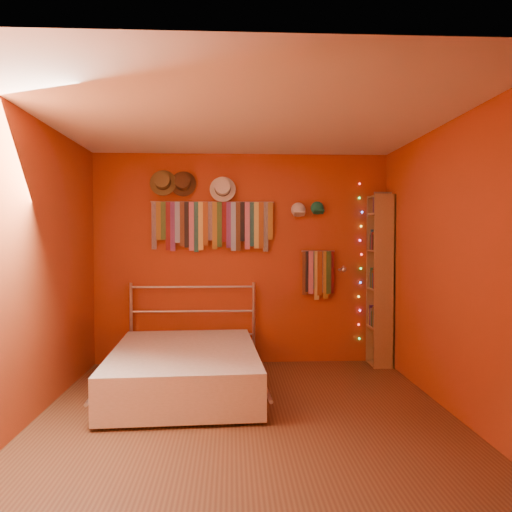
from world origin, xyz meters
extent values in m
plane|color=brown|center=(0.00, 0.00, 0.00)|extent=(3.50, 3.50, 0.00)
cube|color=#9F3119|center=(0.00, 1.75, 1.25)|extent=(3.50, 0.02, 2.50)
cube|color=#9F3119|center=(1.75, 0.00, 1.25)|extent=(0.02, 3.50, 2.50)
cube|color=#9F3119|center=(-1.75, 0.00, 1.25)|extent=(0.02, 3.50, 2.50)
cube|color=white|center=(0.00, 0.00, 2.50)|extent=(3.50, 3.50, 0.02)
cylinder|color=#B8B8BD|center=(-0.35, 1.70, 1.92)|extent=(1.45, 0.01, 0.01)
cube|color=navy|center=(-1.03, 1.69, 1.64)|extent=(0.06, 0.01, 0.56)
cube|color=brown|center=(-0.98, 1.68, 1.70)|extent=(0.06, 0.01, 0.45)
cube|color=#2C4A1D|center=(-0.92, 1.68, 1.70)|extent=(0.06, 0.01, 0.45)
cube|color=#62140E|center=(-0.87, 1.69, 1.64)|extent=(0.06, 0.01, 0.57)
cube|color=#501A6B|center=(-0.81, 1.68, 1.63)|extent=(0.06, 0.01, 0.58)
cube|color=#6D89C2|center=(-0.76, 1.68, 1.68)|extent=(0.06, 0.01, 0.48)
cube|color=#4C2919|center=(-0.70, 1.69, 1.66)|extent=(0.06, 0.01, 0.52)
cube|color=black|center=(-0.65, 1.68, 1.65)|extent=(0.06, 0.01, 0.54)
cube|color=#B75B85|center=(-0.59, 1.68, 1.64)|extent=(0.06, 0.01, 0.57)
cube|color=#185552|center=(-0.54, 1.69, 1.63)|extent=(0.06, 0.01, 0.59)
cube|color=#C1C14D|center=(-0.48, 1.68, 1.64)|extent=(0.06, 0.01, 0.57)
cube|color=brown|center=(-0.43, 1.68, 1.67)|extent=(0.06, 0.01, 0.51)
cube|color=#171357|center=(-0.37, 1.69, 1.70)|extent=(0.06, 0.01, 0.45)
cube|color=#9A6E1C|center=(-0.32, 1.68, 1.65)|extent=(0.06, 0.01, 0.56)
cube|color=#295321|center=(-0.26, 1.68, 1.66)|extent=(0.06, 0.01, 0.53)
cube|color=maroon|center=(-0.21, 1.69, 1.69)|extent=(0.06, 0.01, 0.47)
cube|color=#481B6D|center=(-0.15, 1.68, 1.65)|extent=(0.06, 0.01, 0.54)
cube|color=#729ACB|center=(-0.10, 1.68, 1.64)|extent=(0.06, 0.01, 0.58)
cube|color=#4E321A|center=(-0.04, 1.69, 1.64)|extent=(0.06, 0.01, 0.57)
cube|color=black|center=(0.01, 1.68, 1.69)|extent=(0.06, 0.01, 0.46)
cube|color=#B45A8D|center=(0.07, 1.68, 1.65)|extent=(0.06, 0.01, 0.56)
cube|color=#174F53|center=(0.12, 1.69, 1.66)|extent=(0.06, 0.01, 0.52)
cube|color=#BFC44E|center=(0.17, 1.68, 1.65)|extent=(0.06, 0.01, 0.55)
cube|color=brown|center=(0.23, 1.68, 1.65)|extent=(0.06, 0.01, 0.55)
cube|color=navy|center=(0.28, 1.69, 1.63)|extent=(0.06, 0.01, 0.58)
cube|color=brown|center=(0.34, 1.68, 1.70)|extent=(0.06, 0.01, 0.44)
cylinder|color=#B8B8BD|center=(0.91, 1.70, 1.34)|extent=(0.40, 0.01, 0.01)
cube|color=#4C2519|center=(0.75, 1.69, 1.08)|extent=(0.06, 0.01, 0.52)
cube|color=black|center=(0.79, 1.68, 1.10)|extent=(0.06, 0.01, 0.49)
cube|color=#C06082|center=(0.83, 1.68, 1.09)|extent=(0.06, 0.01, 0.51)
cube|color=#1A5B5A|center=(0.86, 1.69, 1.11)|extent=(0.06, 0.01, 0.46)
cube|color=#B2A047|center=(0.90, 1.68, 1.05)|extent=(0.06, 0.01, 0.58)
cube|color=maroon|center=(0.93, 1.68, 1.08)|extent=(0.06, 0.01, 0.53)
cube|color=navy|center=(0.97, 1.69, 1.09)|extent=(0.06, 0.01, 0.50)
cube|color=#93611A|center=(1.00, 1.68, 1.06)|extent=(0.06, 0.01, 0.57)
cube|color=#264A1D|center=(1.04, 1.68, 1.09)|extent=(0.06, 0.01, 0.51)
cube|color=maroon|center=(1.07, 1.69, 1.09)|extent=(0.06, 0.01, 0.51)
cylinder|color=brown|center=(-0.92, 1.69, 2.14)|extent=(0.31, 0.08, 0.31)
cylinder|color=brown|center=(-0.92, 1.64, 2.16)|extent=(0.18, 0.15, 0.20)
cylinder|color=#332314|center=(-0.92, 1.66, 2.15)|extent=(0.19, 0.06, 0.19)
cylinder|color=#432B18|center=(-0.69, 1.69, 2.13)|extent=(0.30, 0.08, 0.30)
cylinder|color=#432B18|center=(-0.69, 1.64, 2.15)|extent=(0.18, 0.15, 0.20)
cylinder|color=black|center=(-0.69, 1.66, 2.14)|extent=(0.18, 0.06, 0.18)
cylinder|color=white|center=(-0.22, 1.69, 2.07)|extent=(0.31, 0.08, 0.30)
cylinder|color=white|center=(-0.22, 1.64, 2.09)|extent=(0.18, 0.15, 0.20)
cylinder|color=black|center=(-0.22, 1.66, 2.08)|extent=(0.19, 0.06, 0.19)
ellipsoid|color=white|center=(0.67, 1.70, 1.84)|extent=(0.18, 0.13, 0.18)
cube|color=white|center=(0.67, 1.59, 1.78)|extent=(0.13, 0.09, 0.05)
ellipsoid|color=#1C7E5D|center=(0.90, 1.70, 1.86)|extent=(0.17, 0.13, 0.17)
cube|color=#1C7E5D|center=(0.90, 1.60, 1.81)|extent=(0.12, 0.09, 0.05)
sphere|color=#FF3333|center=(1.41, 1.71, 2.15)|extent=(0.02, 0.02, 0.02)
sphere|color=#33FF4C|center=(1.41, 1.71, 1.98)|extent=(0.02, 0.02, 0.02)
sphere|color=#4C66FF|center=(1.44, 1.71, 1.81)|extent=(0.02, 0.02, 0.02)
sphere|color=yellow|center=(1.43, 1.71, 1.64)|extent=(0.02, 0.02, 0.02)
sphere|color=#FF4CCC|center=(1.42, 1.71, 1.47)|extent=(0.02, 0.02, 0.02)
sphere|color=#FF3333|center=(1.44, 1.71, 1.30)|extent=(0.02, 0.02, 0.02)
sphere|color=#33FF4C|center=(1.43, 1.71, 1.13)|extent=(0.02, 0.02, 0.02)
sphere|color=#4C66FF|center=(1.43, 1.71, 0.96)|extent=(0.02, 0.02, 0.02)
sphere|color=yellow|center=(1.41, 1.71, 0.79)|extent=(0.02, 0.02, 0.02)
sphere|color=#FF4CCC|center=(1.43, 1.71, 0.62)|extent=(0.02, 0.02, 0.02)
sphere|color=#FF3333|center=(1.41, 1.71, 0.45)|extent=(0.02, 0.02, 0.02)
sphere|color=#33FF4C|center=(1.42, 1.71, 0.28)|extent=(0.02, 0.02, 0.02)
cylinder|color=#B8B8BD|center=(1.18, 1.73, 1.11)|extent=(0.03, 0.03, 0.03)
cylinder|color=#B8B8BD|center=(1.18, 1.62, 1.14)|extent=(0.01, 0.23, 0.07)
sphere|color=white|center=(1.18, 1.51, 1.13)|extent=(0.06, 0.06, 0.06)
cube|color=olive|center=(1.62, 1.37, 1.00)|extent=(0.24, 0.02, 2.00)
cube|color=olive|center=(1.62, 1.69, 1.00)|extent=(0.24, 0.02, 2.00)
cube|color=olive|center=(1.74, 1.53, 1.00)|extent=(0.02, 0.34, 2.00)
cube|color=olive|center=(1.62, 1.53, 0.02)|extent=(0.24, 0.32, 0.02)
cube|color=olive|center=(1.62, 1.53, 0.45)|extent=(0.24, 0.32, 0.02)
cube|color=olive|center=(1.62, 1.53, 0.90)|extent=(0.24, 0.32, 0.02)
cube|color=olive|center=(1.62, 1.53, 1.35)|extent=(0.24, 0.32, 0.02)
cube|color=olive|center=(1.62, 1.53, 1.78)|extent=(0.24, 0.32, 0.02)
cube|color=olive|center=(1.62, 1.53, 1.98)|extent=(0.24, 0.32, 0.02)
cylinder|color=#B8B8BD|center=(-1.30, 1.65, 0.49)|extent=(0.04, 0.04, 0.98)
cylinder|color=#B8B8BD|center=(0.14, 1.65, 0.49)|extent=(0.04, 0.04, 0.98)
cylinder|color=#B8B8BD|center=(-0.58, 1.65, 0.36)|extent=(1.44, 0.02, 0.02)
cylinder|color=#B8B8BD|center=(-0.58, 1.65, 0.64)|extent=(1.44, 0.02, 0.02)
cylinder|color=#B8B8BD|center=(-0.58, 1.65, 0.92)|extent=(1.44, 0.02, 0.02)
cube|color=beige|center=(-0.58, 0.62, 0.23)|extent=(1.47, 2.02, 0.39)
cylinder|color=#B8B8BD|center=(-1.30, 0.62, 0.21)|extent=(0.13, 1.95, 0.03)
cylinder|color=#B8B8BD|center=(0.14, 0.62, 0.21)|extent=(0.13, 1.95, 0.03)
camera|label=1|loc=(-0.12, -4.22, 1.49)|focal=35.00mm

